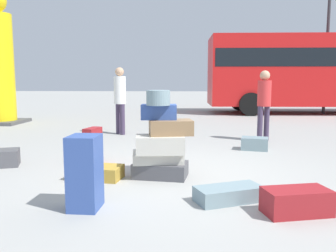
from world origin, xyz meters
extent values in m
plane|color=#9E9E99|center=(0.00, 0.00, 0.00)|extent=(80.00, 80.00, 0.00)
cube|color=#4C4C51|center=(-0.18, -0.12, 0.10)|extent=(0.80, 0.56, 0.21)
cube|color=beige|center=(-0.22, -0.10, 0.29)|extent=(0.76, 0.54, 0.15)
cube|color=beige|center=(-0.18, -0.19, 0.48)|extent=(0.70, 0.49, 0.24)
cube|color=olive|center=(-0.03, -0.10, 0.71)|extent=(0.65, 0.47, 0.21)
cube|color=#334F99|center=(-0.21, 0.00, 0.92)|extent=(0.52, 0.35, 0.21)
cylinder|color=gray|center=(-0.20, -0.15, 1.12)|extent=(0.33, 0.33, 0.21)
cube|color=gray|center=(1.52, 1.97, 0.12)|extent=(0.57, 0.46, 0.25)
cube|color=maroon|center=(1.32, -1.43, 0.13)|extent=(0.73, 0.49, 0.26)
cube|color=#B28C33|center=(-1.06, -0.26, 0.09)|extent=(0.75, 0.49, 0.18)
cube|color=#334F99|center=(-0.88, -1.40, 0.40)|extent=(0.32, 0.38, 0.79)
cube|color=maroon|center=(-1.36, 0.68, 0.29)|extent=(0.25, 0.40, 0.59)
cube|color=gray|center=(0.68, -1.09, 0.09)|extent=(0.83, 0.61, 0.17)
cylinder|color=#3F334C|center=(1.99, 3.11, 0.39)|extent=(0.12, 0.12, 0.79)
cylinder|color=#3F334C|center=(1.82, 2.97, 0.39)|extent=(0.12, 0.12, 0.79)
cylinder|color=red|center=(1.91, 3.04, 1.07)|extent=(0.30, 0.30, 0.57)
sphere|color=tan|center=(1.91, 3.04, 1.47)|extent=(0.22, 0.22, 0.22)
cylinder|color=#3F334C|center=(-1.59, 3.93, 0.39)|extent=(0.12, 0.12, 0.77)
cylinder|color=#3F334C|center=(-1.44, 3.76, 0.39)|extent=(0.12, 0.12, 0.77)
cylinder|color=white|center=(-1.51, 3.84, 1.12)|extent=(0.30, 0.30, 0.69)
sphere|color=tan|center=(-1.51, 3.84, 1.58)|extent=(0.22, 0.22, 0.22)
cube|color=#4C4C4C|center=(-5.80, 5.89, 0.05)|extent=(1.43, 1.43, 0.10)
cube|color=red|center=(5.34, 10.12, 1.75)|extent=(8.53, 2.70, 2.80)
cube|color=black|center=(5.34, 10.12, 2.24)|extent=(8.36, 2.71, 0.70)
cylinder|color=black|center=(2.56, 11.30, 0.45)|extent=(0.91, 0.27, 0.90)
cylinder|color=black|center=(2.61, 8.80, 0.45)|extent=(0.91, 0.27, 0.90)
cylinder|color=#333338|center=(5.75, 9.80, 3.32)|extent=(0.12, 0.12, 6.64)
camera|label=1|loc=(0.21, -4.98, 1.36)|focal=37.73mm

